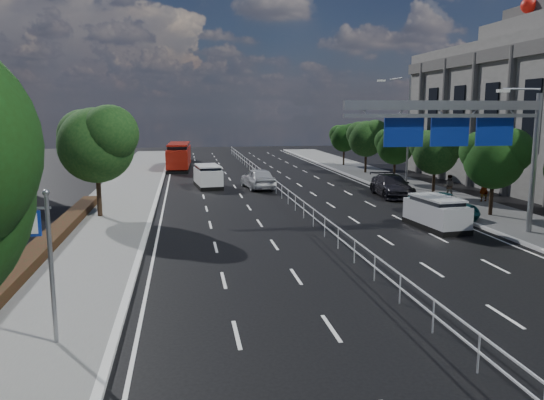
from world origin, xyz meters
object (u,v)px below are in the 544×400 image
object	(u,v)px
silver_minivan	(436,213)
parked_car_teal	(443,206)
near_car_silver	(258,178)
toilet_sign	(31,242)
near_car_dark	(184,154)
red_bus	(179,156)
pedestrian_b	(449,186)
white_minivan	(208,176)
parked_car_dark	(392,186)
pedestrian_a	(484,188)
overhead_gantry	(465,126)

from	to	relation	value
silver_minivan	parked_car_teal	xyz separation A→B (m)	(1.80, 2.78, -0.14)
near_car_silver	parked_car_teal	distance (m)	16.51
toilet_sign	near_car_dark	size ratio (longest dim) A/B	0.90
red_bus	pedestrian_b	size ratio (longest dim) A/B	5.86
white_minivan	near_car_dark	size ratio (longest dim) A/B	0.94
near_car_dark	parked_car_dark	world-z (taller)	parked_car_dark
near_car_dark	near_car_silver	bearing A→B (deg)	102.22
toilet_sign	near_car_silver	xyz separation A→B (m)	(9.95, 28.55, -2.09)
white_minivan	silver_minivan	world-z (taller)	white_minivan
near_car_silver	near_car_dark	bearing A→B (deg)	-84.41
red_bus	pedestrian_b	xyz separation A→B (m)	(19.39, -23.45, -0.52)
near_car_silver	parked_car_dark	xyz separation A→B (m)	(9.30, -5.69, -0.06)
pedestrian_a	white_minivan	bearing A→B (deg)	-38.82
toilet_sign	silver_minivan	world-z (taller)	toilet_sign
near_car_dark	parked_car_teal	size ratio (longest dim) A/B	0.93
parked_car_dark	pedestrian_b	bearing A→B (deg)	-23.18
near_car_silver	near_car_dark	distance (m)	26.66
pedestrian_a	near_car_silver	bearing A→B (deg)	-41.93
overhead_gantry	white_minivan	size ratio (longest dim) A/B	2.26
overhead_gantry	parked_car_dark	distance (m)	13.77
near_car_dark	parked_car_teal	distance (m)	42.47
toilet_sign	overhead_gantry	size ratio (longest dim) A/B	0.42
toilet_sign	near_car_silver	distance (m)	30.30
toilet_sign	pedestrian_b	bearing A→B (deg)	42.59
white_minivan	parked_car_dark	distance (m)	15.06
toilet_sign	white_minivan	xyz separation A→B (m)	(5.92, 29.84, -2.02)
red_bus	near_car_dark	distance (m)	10.11
overhead_gantry	pedestrian_b	xyz separation A→B (m)	(5.15, 10.95, -4.64)
near_car_dark	parked_car_dark	distance (m)	35.16
parked_car_teal	overhead_gantry	bearing A→B (deg)	-113.65
pedestrian_a	pedestrian_b	world-z (taller)	pedestrian_a
white_minivan	parked_car_teal	size ratio (longest dim) A/B	0.88
red_bus	near_car_silver	distance (m)	17.19
white_minivan	near_car_dark	distance (m)	24.76
overhead_gantry	toilet_sign	bearing A→B (deg)	-150.40
red_bus	pedestrian_a	xyz separation A→B (m)	(20.90, -25.50, -0.39)
toilet_sign	pedestrian_a	bearing A→B (deg)	37.89
red_bus	parked_car_teal	distance (m)	33.51
near_car_dark	parked_car_teal	bearing A→B (deg)	110.34
pedestrian_a	pedestrian_b	xyz separation A→B (m)	(-1.51, 2.05, -0.14)
silver_minivan	near_car_dark	bearing A→B (deg)	101.95
overhead_gantry	pedestrian_a	distance (m)	11.99
near_car_silver	parked_car_teal	world-z (taller)	near_car_silver
toilet_sign	red_bus	size ratio (longest dim) A/B	0.45
near_car_silver	parked_car_teal	bearing A→B (deg)	116.90
near_car_dark	silver_minivan	xyz separation A→B (m)	(13.49, -42.40, 0.07)
red_bus	pedestrian_b	distance (m)	30.43
silver_minivan	parked_car_dark	distance (m)	10.88
near_car_silver	near_car_dark	size ratio (longest dim) A/B	1.05
pedestrian_b	white_minivan	bearing A→B (deg)	3.54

